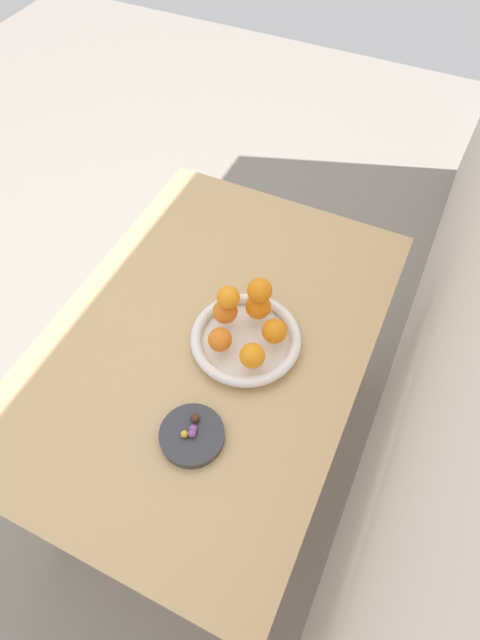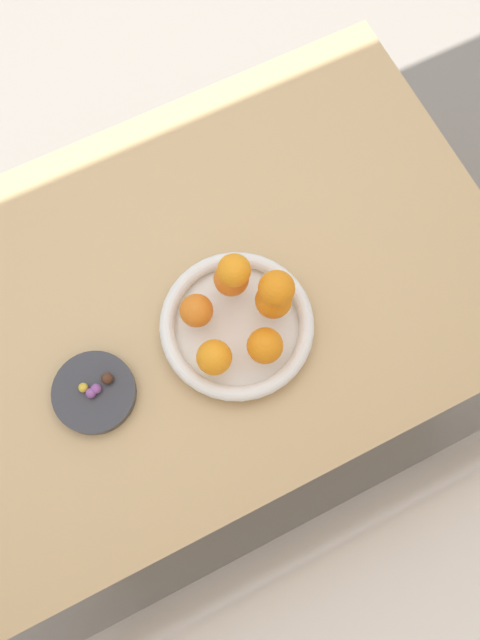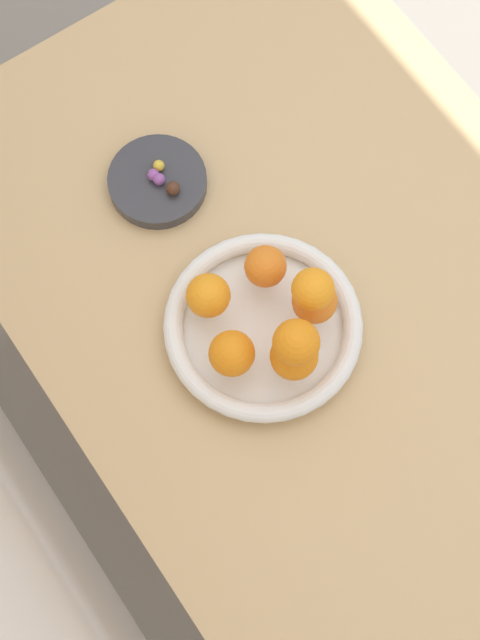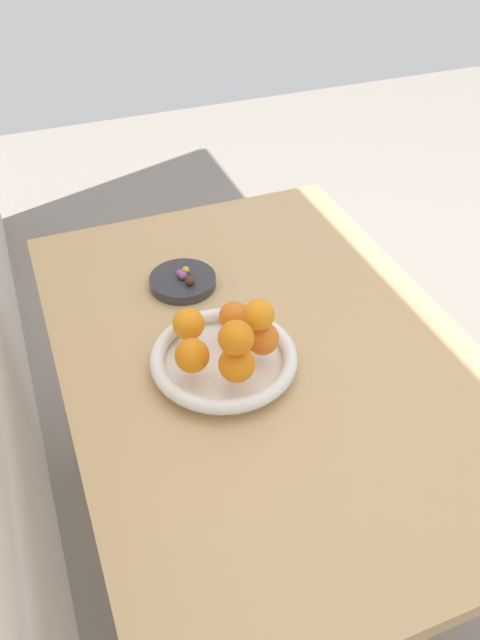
% 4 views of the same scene
% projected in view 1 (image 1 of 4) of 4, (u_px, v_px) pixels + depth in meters
% --- Properties ---
extents(ground_plane, '(6.00, 6.00, 0.00)m').
position_uv_depth(ground_plane, '(218.00, 448.00, 1.83)').
color(ground_plane, gray).
extents(dining_table, '(1.10, 0.76, 0.74)m').
position_uv_depth(dining_table, '(210.00, 355.00, 1.30)').
color(dining_table, tan).
rests_on(dining_table, ground_plane).
extents(fruit_bowl, '(0.27, 0.27, 0.04)m').
position_uv_depth(fruit_bowl, '(246.00, 339.00, 1.20)').
color(fruit_bowl, white).
rests_on(fruit_bowl, dining_table).
extents(candy_dish, '(0.14, 0.14, 0.02)m').
position_uv_depth(candy_dish, '(192.00, 435.00, 1.07)').
color(candy_dish, '#333338').
rests_on(candy_dish, dining_table).
extents(orange_0, '(0.06, 0.06, 0.06)m').
position_uv_depth(orange_0, '(252.00, 356.00, 1.12)').
color(orange_0, orange).
rests_on(orange_0, fruit_bowl).
extents(orange_1, '(0.06, 0.06, 0.06)m').
position_uv_depth(orange_1, '(275.00, 331.00, 1.15)').
color(orange_1, orange).
rests_on(orange_1, fruit_bowl).
extents(orange_2, '(0.06, 0.06, 0.06)m').
position_uv_depth(orange_2, '(258.00, 306.00, 1.19)').
color(orange_2, orange).
rests_on(orange_2, fruit_bowl).
extents(orange_3, '(0.06, 0.06, 0.06)m').
position_uv_depth(orange_3, '(225.00, 311.00, 1.19)').
color(orange_3, orange).
rests_on(orange_3, fruit_bowl).
extents(orange_4, '(0.06, 0.06, 0.06)m').
position_uv_depth(orange_4, '(220.00, 340.00, 1.14)').
color(orange_4, orange).
rests_on(orange_4, fruit_bowl).
extents(orange_5, '(0.05, 0.05, 0.05)m').
position_uv_depth(orange_5, '(228.00, 297.00, 1.14)').
color(orange_5, orange).
rests_on(orange_5, orange_3).
extents(orange_6, '(0.06, 0.06, 0.06)m').
position_uv_depth(orange_6, '(260.00, 290.00, 1.14)').
color(orange_6, orange).
rests_on(orange_6, orange_2).
extents(candy_ball_0, '(0.02, 0.02, 0.02)m').
position_uv_depth(candy_ball_0, '(184.00, 434.00, 1.05)').
color(candy_ball_0, gold).
rests_on(candy_ball_0, candy_dish).
extents(candy_ball_1, '(0.02, 0.02, 0.02)m').
position_uv_depth(candy_ball_1, '(193.00, 429.00, 1.06)').
color(candy_ball_1, '#8C4C99').
rests_on(candy_ball_1, candy_dish).
extents(candy_ball_2, '(0.02, 0.02, 0.02)m').
position_uv_depth(candy_ball_2, '(192.00, 434.00, 1.05)').
color(candy_ball_2, '#8C4C99').
rests_on(candy_ball_2, candy_dish).
extents(candy_ball_3, '(0.02, 0.02, 0.02)m').
position_uv_depth(candy_ball_3, '(195.00, 418.00, 1.07)').
color(candy_ball_3, '#472819').
rests_on(candy_ball_3, candy_dish).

